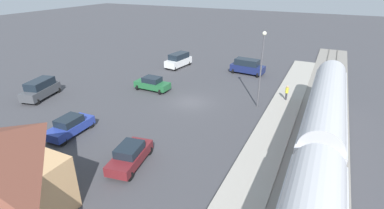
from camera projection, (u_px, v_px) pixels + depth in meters
The scene contains 11 objects.
ground_plane at pixel (191, 102), 33.19m from camera, with size 200.00×200.00×0.00m, color #424247.
railway_track at pixel (321, 127), 27.56m from camera, with size 4.80×70.00×0.30m.
platform at pixel (279, 118), 29.13m from camera, with size 3.20×46.00×0.30m.
pedestrian_on_platform at pixel (287, 92), 32.77m from camera, with size 0.36×0.36×1.71m.
sedan_green at pixel (152, 84), 36.44m from camera, with size 4.54×2.35×1.74m.
suv_white at pixel (179, 60), 45.71m from camera, with size 2.59×5.12×2.22m.
suv_charcoal at pixel (40, 89), 33.99m from camera, with size 3.05×5.22×2.22m.
sedan_blue at pixel (70, 126), 26.13m from camera, with size 2.01×4.57×1.74m.
suv_navy at pixel (247, 66), 42.51m from camera, with size 5.05×2.72×2.22m.
sedan_maroon at pixel (130, 155), 21.86m from camera, with size 2.57×4.74×1.74m.
light_pole_near_platform at pixel (262, 62), 30.07m from camera, with size 0.44×0.44×8.29m.
Camera 1 is at (-13.47, 27.25, 13.34)m, focal length 26.88 mm.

